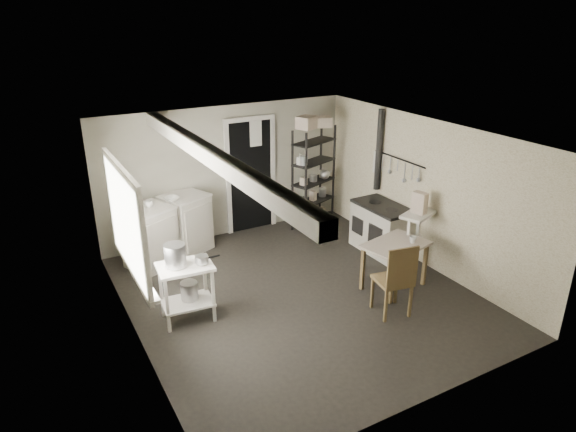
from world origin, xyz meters
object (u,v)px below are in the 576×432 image
base_cabinets (169,231)px  chair (392,280)px  flour_sack (297,214)px  prep_table (187,292)px  shelf_rack (313,177)px  stove (382,227)px  stockpot (175,255)px  work_table (394,263)px

base_cabinets → chair: size_ratio=1.42×
base_cabinets → flour_sack: base_cabinets is taller
flour_sack → base_cabinets: bearing=-177.2°
prep_table → chair: (2.41, -1.16, 0.08)m
shelf_rack → flour_sack: size_ratio=3.60×
stove → chair: chair is taller
base_cabinets → stove: 3.48m
stove → flour_sack: bearing=111.9°
shelf_rack → chair: 3.15m
prep_table → stockpot: stockpot is taller
base_cabinets → prep_table: bearing=-123.1°
stove → work_table: bearing=-121.0°
work_table → flour_sack: 2.66m
stockpot → shelf_rack: 3.68m
prep_table → shelf_rack: bearing=31.6°
work_table → chair: chair is taller
shelf_rack → stove: (0.42, -1.49, -0.51)m
prep_table → stockpot: bearing=166.2°
work_table → flour_sack: (-0.08, 2.65, -0.14)m
stockpot → flour_sack: size_ratio=0.57×
stove → shelf_rack: bearing=104.5°
stove → stockpot: bearing=-175.2°
base_cabinets → chair: (2.08, -3.04, 0.02)m
work_table → chair: 0.70m
stove → chair: bearing=-125.6°
chair → flour_sack: (0.39, 3.16, -0.24)m
stockpot → shelf_rack: bearing=30.4°
shelf_rack → stove: 1.63m
prep_table → base_cabinets: 1.91m
chair → flour_sack: 3.20m
shelf_rack → flour_sack: bearing=135.3°
chair → flour_sack: size_ratio=2.02×
flour_sack → stove: bearing=-67.1°
base_cabinets → work_table: base_cabinets is taller
prep_table → flour_sack: 3.45m
chair → shelf_rack: bearing=87.4°
base_cabinets → shelf_rack: bearing=-22.8°
shelf_rack → chair: (-0.66, -3.05, -0.46)m
stockpot → base_cabinets: size_ratio=0.20×
stockpot → chair: bearing=-25.3°
prep_table → base_cabinets: (0.33, 1.88, 0.06)m
prep_table → stove: stove is taller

